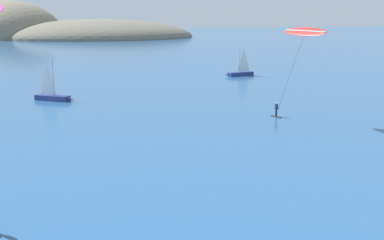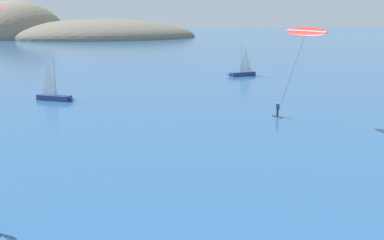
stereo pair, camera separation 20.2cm
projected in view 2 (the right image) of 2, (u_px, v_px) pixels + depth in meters
name	position (u px, v px, depth m)	size (l,w,h in m)	color
headland_island	(55.00, 37.00, 211.22)	(101.44, 69.22, 31.61)	#6B6656
sailboat_near	(56.00, 96.00, 64.60)	(5.49, 4.07, 5.70)	navy
sailboat_far	(241.00, 72.00, 88.37)	(5.97, 2.24, 5.70)	navy
kitesurfer_red	(304.00, 37.00, 49.45)	(2.97, 7.86, 10.23)	#2D2D33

